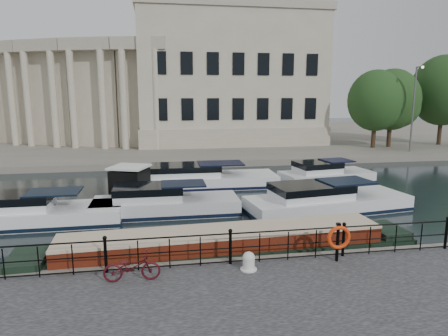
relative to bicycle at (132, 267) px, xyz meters
The scene contains 11 objects.
ground_plane 4.45m from the bicycle, 43.27° to the left, with size 160.00×160.00×0.00m, color black.
far_bank 42.10m from the bicycle, 85.70° to the left, with size 120.00×42.00×0.55m, color #6B665B.
railing 3.24m from the bicycle, 12.87° to the left, with size 24.14×0.14×1.22m.
civic_building 38.22m from the bicycle, 86.72° to the left, with size 53.55×31.84×16.85m.
bicycle is the anchor object (origin of this frame).
mooring_bollard 3.66m from the bicycle, ahead, with size 0.54×0.54×0.61m.
life_ring_post 6.78m from the bicycle, ahead, with size 0.82×0.21×1.34m.
narrowboat 3.97m from the bicycle, 35.33° to the left, with size 15.00×2.73×1.55m.
harbour_hut 11.17m from the bicycle, 93.78° to the left, with size 3.30×3.06×2.16m.
cabin_cruisers 11.34m from the bicycle, 68.84° to the left, with size 24.91×10.22×1.99m.
trees 39.17m from the bicycle, 44.42° to the left, with size 14.78×7.37×9.70m.
Camera 1 is at (-2.28, -14.54, 6.16)m, focal length 32.00 mm.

